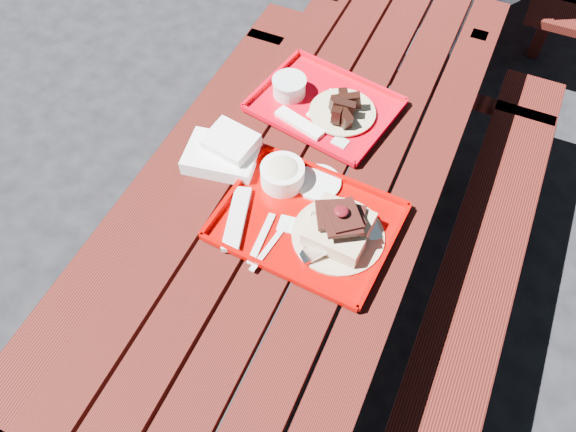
# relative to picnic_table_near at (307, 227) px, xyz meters

# --- Properties ---
(ground) EXTENTS (60.00, 60.00, 0.00)m
(ground) POSITION_rel_picnic_table_near_xyz_m (0.00, 0.00, -0.56)
(ground) COLOR black
(ground) RESTS_ON ground
(picnic_table_near) EXTENTS (1.41, 2.40, 0.75)m
(picnic_table_near) POSITION_rel_picnic_table_near_xyz_m (0.00, 0.00, 0.00)
(picnic_table_near) COLOR #48140E
(picnic_table_near) RESTS_ON ground
(near_tray) EXTENTS (0.52, 0.43, 0.16)m
(near_tray) POSITION_rel_picnic_table_near_xyz_m (0.04, -0.09, 0.23)
(near_tray) COLOR #B10100
(near_tray) RESTS_ON picnic_table_near
(far_tray) EXTENTS (0.51, 0.43, 0.08)m
(far_tray) POSITION_rel_picnic_table_near_xyz_m (-0.10, 0.35, 0.21)
(far_tray) COLOR red
(far_tray) RESTS_ON picnic_table_near
(white_cloth) EXTENTS (0.25, 0.20, 0.09)m
(white_cloth) POSITION_rel_picnic_table_near_xyz_m (-0.29, 0.01, 0.23)
(white_cloth) COLOR white
(white_cloth) RESTS_ON picnic_table_near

